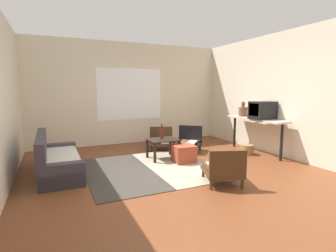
% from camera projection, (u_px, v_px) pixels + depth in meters
% --- Properties ---
extents(ground_plane, '(7.80, 7.80, 0.00)m').
position_uv_depth(ground_plane, '(181.00, 175.00, 4.49)').
color(ground_plane, brown).
extents(far_wall_with_window, '(5.60, 0.13, 2.70)m').
position_uv_depth(far_wall_with_window, '(129.00, 94.00, 7.05)').
color(far_wall_with_window, beige).
rests_on(far_wall_with_window, ground).
extents(side_wall_right, '(0.12, 6.60, 2.70)m').
position_uv_depth(side_wall_right, '(283.00, 95.00, 5.66)').
color(side_wall_right, beige).
rests_on(side_wall_right, ground).
extents(area_rug, '(2.32, 2.29, 0.01)m').
position_uv_depth(area_rug, '(150.00, 169.00, 4.84)').
color(area_rug, '#38332D').
rests_on(area_rug, ground).
extents(couch, '(0.67, 1.73, 0.71)m').
position_uv_depth(couch, '(56.00, 161.00, 4.53)').
color(couch, '#38333D').
rests_on(couch, ground).
extents(coffee_table, '(0.63, 0.53, 0.43)m').
position_uv_depth(coffee_table, '(163.00, 143.00, 5.47)').
color(coffee_table, black).
rests_on(coffee_table, ground).
extents(armchair_by_window, '(0.78, 0.81, 0.52)m').
position_uv_depth(armchair_by_window, '(161.00, 139.00, 6.45)').
color(armchair_by_window, '#472D19').
rests_on(armchair_by_window, ground).
extents(armchair_striped_foreground, '(0.74, 0.78, 0.60)m').
position_uv_depth(armchair_striped_foreground, '(223.00, 168.00, 4.01)').
color(armchair_striped_foreground, '#472D19').
rests_on(armchair_striped_foreground, ground).
extents(armchair_corner, '(0.84, 0.84, 0.59)m').
position_uv_depth(armchair_corner, '(188.00, 141.00, 6.24)').
color(armchair_corner, black).
rests_on(armchair_corner, ground).
extents(ottoman_orange, '(0.46, 0.46, 0.35)m').
position_uv_depth(ottoman_orange, '(184.00, 154.00, 5.27)').
color(ottoman_orange, '#993D28').
rests_on(ottoman_orange, ground).
extents(console_shelf, '(0.40, 1.62, 0.81)m').
position_uv_depth(console_shelf, '(256.00, 122.00, 5.96)').
color(console_shelf, beige).
rests_on(console_shelf, ground).
extents(crt_television, '(0.52, 0.38, 0.39)m').
position_uv_depth(crt_television, '(262.00, 110.00, 5.76)').
color(crt_television, black).
rests_on(crt_television, console_shelf).
extents(clay_vase, '(0.21, 0.21, 0.35)m').
position_uv_depth(clay_vase, '(243.00, 111.00, 6.35)').
color(clay_vase, brown).
rests_on(clay_vase, console_shelf).
extents(glass_bottle, '(0.07, 0.07, 0.32)m').
position_uv_depth(glass_bottle, '(162.00, 132.00, 5.52)').
color(glass_bottle, '#5B2319').
rests_on(glass_bottle, coffee_table).
extents(wicker_basket, '(0.28, 0.28, 0.22)m').
position_uv_depth(wicker_basket, '(247.00, 150.00, 5.91)').
color(wicker_basket, olive).
rests_on(wicker_basket, ground).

